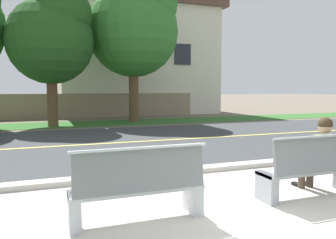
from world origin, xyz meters
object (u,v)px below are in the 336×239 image
shade_tree_left (53,35)px  shade_tree_centre (136,25)px  seated_person_olive (320,152)px  bench_right (312,170)px  bench_left (139,188)px

shade_tree_left → shade_tree_centre: size_ratio=0.83×
seated_person_olive → shade_tree_centre: (0.24, 12.27, 4.18)m
seated_person_olive → shade_tree_centre: bearing=88.9°
shade_tree_centre → bench_right: bearing=-92.5°
bench_right → seated_person_olive: (0.30, 0.17, 0.23)m
bench_left → shade_tree_centre: shade_tree_centre is taller
bench_right → shade_tree_centre: bearing=87.5°
shade_tree_left → seated_person_olive: bearing=-72.1°
bench_right → shade_tree_centre: size_ratio=0.23×
seated_person_olive → bench_right: bearing=-151.0°
bench_left → bench_right: same height
bench_left → shade_tree_left: bearing=93.1°
bench_right → bench_left: bearing=180.0°
seated_person_olive → shade_tree_left: (-3.72, 11.48, 3.35)m
bench_right → shade_tree_left: (-3.41, 11.65, 3.58)m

